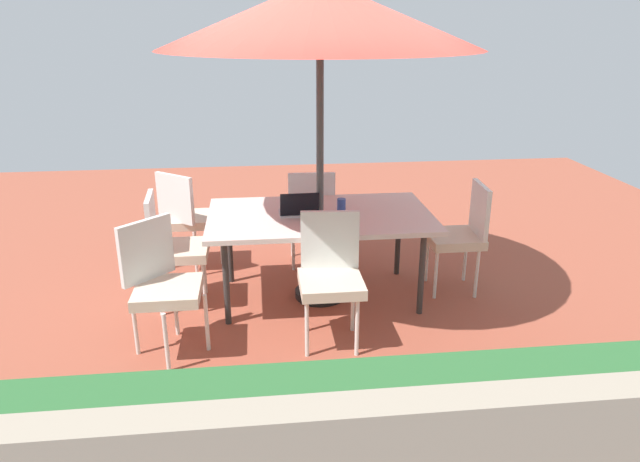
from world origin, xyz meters
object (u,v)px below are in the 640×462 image
object	(u,v)px
chair_southeast	(188,215)
laptop	(299,210)
dining_table	(320,220)
chair_west	(461,232)
cup	(341,205)
chair_northeast	(162,281)
chair_south	(311,212)
chair_north	(331,272)
patio_umbrella	(320,16)
chair_east	(172,244)

from	to	relation	value
chair_southeast	laptop	bearing A→B (deg)	-178.50
dining_table	chair_west	world-z (taller)	chair_west
chair_southeast	chair_west	world-z (taller)	same
chair_southeast	cup	world-z (taller)	chair_southeast
chair_southeast	chair_northeast	distance (m)	1.51
chair_northeast	laptop	xyz separation A→B (m)	(-1.04, -0.73, 0.26)
chair_northeast	chair_west	distance (m)	2.59
chair_south	chair_west	distance (m)	1.44
chair_southeast	cup	distance (m)	1.56
chair_south	chair_west	bearing A→B (deg)	153.30
laptop	chair_south	bearing A→B (deg)	-105.24
chair_west	cup	distance (m)	1.09
chair_southeast	dining_table	bearing A→B (deg)	-173.60
chair_south	chair_north	xyz separation A→B (m)	(-0.01, 1.44, 0.00)
chair_southeast	chair_west	bearing A→B (deg)	-157.92
dining_table	patio_umbrella	world-z (taller)	patio_umbrella
chair_north	cup	distance (m)	0.87
chair_west	chair_east	bearing A→B (deg)	-85.27
patio_umbrella	chair_east	size ratio (longest dim) A/B	2.65
dining_table	laptop	xyz separation A→B (m)	(0.18, 0.01, 0.10)
chair_southeast	chair_north	bearing A→B (deg)	167.51
chair_west	chair_south	bearing A→B (deg)	-114.98
cup	chair_southeast	bearing A→B (deg)	-26.49
patio_umbrella	chair_north	bearing A→B (deg)	89.77
cup	chair_east	bearing A→B (deg)	3.45
patio_umbrella	cup	bearing A→B (deg)	-159.08
chair_south	chair_north	bearing A→B (deg)	92.57
cup	chair_west	bearing A→B (deg)	176.85
chair_west	chair_northeast	bearing A→B (deg)	-68.80
chair_south	cup	world-z (taller)	chair_south
patio_umbrella	chair_west	distance (m)	2.17
chair_west	dining_table	bearing A→B (deg)	-85.22
chair_northeast	chair_north	xyz separation A→B (m)	(-1.22, -0.02, 0.00)
dining_table	chair_southeast	size ratio (longest dim) A/B	1.92
chair_north	cup	world-z (taller)	chair_north
chair_south	chair_southeast	xyz separation A→B (m)	(1.18, -0.04, 0.00)
chair_east	chair_west	size ratio (longest dim) A/B	1.00
dining_table	chair_west	distance (m)	1.26
chair_southeast	chair_north	world-z (taller)	same
chair_east	chair_southeast	world-z (taller)	same
chair_east	laptop	bearing A→B (deg)	-94.21
dining_table	chair_east	xyz separation A→B (m)	(1.24, 0.01, -0.17)
chair_south	chair_west	xyz separation A→B (m)	(-1.26, 0.70, 0.00)
chair_south	chair_east	world-z (taller)	same
chair_south	chair_east	distance (m)	1.43
dining_table	laptop	world-z (taller)	laptop
chair_east	chair_southeast	bearing A→B (deg)	-8.34
patio_umbrella	chair_south	xyz separation A→B (m)	(0.01, -0.71, -1.78)
dining_table	chair_west	size ratio (longest dim) A/B	1.92
chair_south	cup	xyz separation A→B (m)	(-0.20, 0.64, 0.27)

